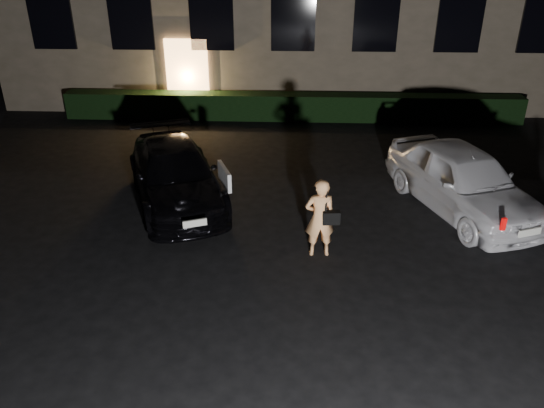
{
  "coord_description": "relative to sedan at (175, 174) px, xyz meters",
  "views": [
    {
      "loc": [
        0.1,
        -6.63,
        5.45
      ],
      "look_at": [
        -0.28,
        2.0,
        1.09
      ],
      "focal_mm": 35.0,
      "sensor_mm": 36.0,
      "label": 1
    }
  ],
  "objects": [
    {
      "name": "sedan",
      "position": [
        0.0,
        0.0,
        0.0
      ],
      "size": [
        3.25,
        4.74,
        1.27
      ],
      "rotation": [
        0.0,
        0.0,
        0.37
      ],
      "color": "black",
      "rests_on": "ground"
    },
    {
      "name": "man",
      "position": [
        3.2,
        -2.23,
        0.15
      ],
      "size": [
        0.67,
        0.43,
        1.56
      ],
      "rotation": [
        0.0,
        0.0,
        3.24
      ],
      "color": "#FFB26F",
      "rests_on": "ground"
    },
    {
      "name": "ground",
      "position": [
        2.59,
        -4.3,
        -0.64
      ],
      "size": [
        80.0,
        80.0,
        0.0
      ],
      "primitive_type": "plane",
      "color": "black",
      "rests_on": "ground"
    },
    {
      "name": "hedge",
      "position": [
        2.59,
        6.2,
        -0.21
      ],
      "size": [
        15.0,
        0.7,
        0.85
      ],
      "primitive_type": "cube",
      "color": "black",
      "rests_on": "ground"
    },
    {
      "name": "hatch",
      "position": [
        6.37,
        -0.22,
        0.09
      ],
      "size": [
        3.09,
        4.59,
        1.45
      ],
      "rotation": [
        0.0,
        0.0,
        0.36
      ],
      "color": "white",
      "rests_on": "ground"
    }
  ]
}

